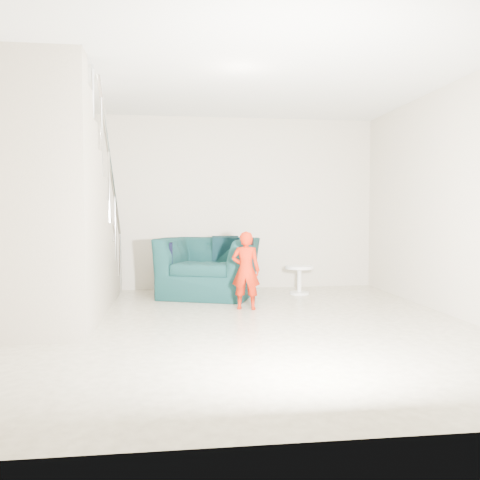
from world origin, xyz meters
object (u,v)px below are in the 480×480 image
at_px(toddler, 246,270).
at_px(staircase, 55,236).
at_px(armchair, 209,267).
at_px(side_table, 299,275).

bearing_deg(toddler, staircase, 25.72).
bearing_deg(armchair, staircase, -121.39).
distance_m(armchair, staircase, 2.36).
relative_size(armchair, staircase, 0.36).
bearing_deg(side_table, armchair, -179.11).
relative_size(side_table, staircase, 0.12).
distance_m(toddler, side_table, 1.44).
height_order(armchair, side_table, armchair).
xyz_separation_m(armchair, toddler, (0.39, -1.05, 0.07)).
bearing_deg(armchair, toddler, -49.50).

